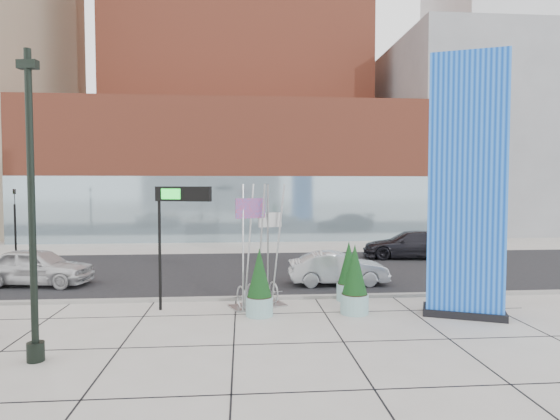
{
  "coord_description": "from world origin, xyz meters",
  "views": [
    {
      "loc": [
        1.23,
        -13.42,
        4.29
      ],
      "look_at": [
        2.5,
        2.0,
        3.48
      ],
      "focal_mm": 30.0,
      "sensor_mm": 36.0,
      "label": 1
    }
  ],
  "objects": [
    {
      "name": "round_planter_mid",
      "position": [
        5.2,
        3.6,
        1.05
      ],
      "size": [
        0.89,
        0.89,
        2.22
      ],
      "color": "#83AFB0",
      "rests_on": "ground"
    },
    {
      "name": "traffic_signal",
      "position": [
        -12.0,
        15.0,
        2.3
      ],
      "size": [
        0.15,
        0.18,
        4.1
      ],
      "color": "black",
      "rests_on": "ground"
    },
    {
      "name": "car_dark_east",
      "position": [
        11.11,
        13.23,
        0.8
      ],
      "size": [
        5.76,
        3.01,
        1.59
      ],
      "primitive_type": "imported",
      "rotation": [
        0.0,
        0.0,
        -1.72
      ],
      "color": "black",
      "rests_on": "ground"
    },
    {
      "name": "tower_glass_front",
      "position": [
        1.0,
        22.2,
        2.5
      ],
      "size": [
        34.0,
        0.6,
        5.0
      ],
      "primitive_type": "cube",
      "color": "#8CA5B2",
      "rests_on": "ground"
    },
    {
      "name": "round_planter_east",
      "position": [
        4.99,
        1.8,
        1.11
      ],
      "size": [
        0.94,
        0.94,
        2.34
      ],
      "color": "#83AFB0",
      "rests_on": "ground"
    },
    {
      "name": "public_art_sculpture",
      "position": [
        1.8,
        3.0,
        1.15
      ],
      "size": [
        2.14,
        1.59,
        4.37
      ],
      "rotation": [
        0.0,
        0.0,
        0.37
      ],
      "color": "#A4A6A8",
      "rests_on": "ground"
    },
    {
      "name": "blue_pylon",
      "position": [
        8.52,
        1.25,
        4.12
      ],
      "size": [
        2.8,
        2.04,
        8.53
      ],
      "rotation": [
        0.0,
        0.0,
        -0.4
      ],
      "color": "#0C3FB4",
      "rests_on": "ground"
    },
    {
      "name": "lamp_post",
      "position": [
        -3.8,
        -1.76,
        3.08
      ],
      "size": [
        0.49,
        0.41,
        7.53
      ],
      "rotation": [
        0.0,
        0.0,
        -0.13
      ],
      "color": "black",
      "rests_on": "ground"
    },
    {
      "name": "car_silver_mid",
      "position": [
        5.38,
        6.34,
        0.7
      ],
      "size": [
        4.25,
        1.5,
        1.4
      ],
      "primitive_type": "imported",
      "rotation": [
        0.0,
        0.0,
        1.57
      ],
      "color": "#B5B9BD",
      "rests_on": "ground"
    },
    {
      "name": "building_grey_parking",
      "position": [
        26.0,
        32.0,
        9.0
      ],
      "size": [
        20.0,
        18.0,
        18.0
      ],
      "primitive_type": "cube",
      "color": "slate",
      "rests_on": "ground"
    },
    {
      "name": "car_white_west",
      "position": [
        -7.55,
        7.25,
        0.8
      ],
      "size": [
        4.92,
        2.57,
        1.6
      ],
      "primitive_type": "imported",
      "rotation": [
        0.0,
        0.0,
        1.42
      ],
      "color": "silver",
      "rests_on": "ground"
    },
    {
      "name": "tower_podium",
      "position": [
        1.0,
        27.0,
        5.5
      ],
      "size": [
        34.0,
        10.0,
        11.0
      ],
      "primitive_type": "cube",
      "color": "#98422C",
      "rests_on": "ground"
    },
    {
      "name": "curb_edge",
      "position": [
        0.0,
        4.0,
        0.06
      ],
      "size": [
        80.0,
        0.3,
        0.12
      ],
      "primitive_type": "cube",
      "color": "gray",
      "rests_on": "ground"
    },
    {
      "name": "building_pale_office",
      "position": [
        36.0,
        48.0,
        27.5
      ],
      "size": [
        16.0,
        16.0,
        55.0
      ],
      "primitive_type": "cube",
      "color": "#B2B7BC",
      "rests_on": "ground"
    },
    {
      "name": "ground",
      "position": [
        0.0,
        0.0,
        0.0
      ],
      "size": [
        160.0,
        160.0,
        0.0
      ],
      "primitive_type": "plane",
      "color": "#9E9991",
      "rests_on": "ground"
    },
    {
      "name": "street_asphalt",
      "position": [
        0.0,
        10.0,
        0.01
      ],
      "size": [
        80.0,
        12.0,
        0.02
      ],
      "primitive_type": "cube",
      "color": "black",
      "rests_on": "ground"
    },
    {
      "name": "round_planter_west",
      "position": [
        1.8,
        1.8,
        1.06
      ],
      "size": [
        0.9,
        0.9,
        2.24
      ],
      "color": "#83AFB0",
      "rests_on": "ground"
    },
    {
      "name": "overhead_street_sign",
      "position": [
        -0.86,
        2.8,
        3.66
      ],
      "size": [
        1.95,
        0.85,
        4.26
      ],
      "rotation": [
        0.0,
        0.0,
        -0.35
      ],
      "color": "black",
      "rests_on": "ground"
    }
  ]
}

